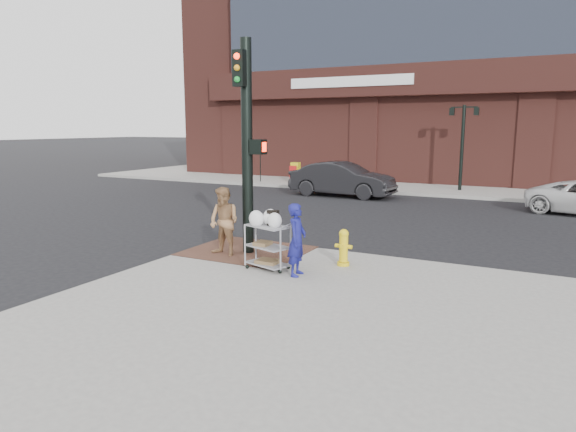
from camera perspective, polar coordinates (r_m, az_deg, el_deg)
The scene contains 13 objects.
ground at distance 11.65m, azimuth -4.38°, elevation -5.88°, with size 220.00×220.00×0.00m, color black.
brick_curb_ramp at distance 12.66m, azimuth -4.56°, elevation -3.87°, with size 2.80×2.40×0.01m, color #533227.
lamp_post at distance 25.82m, azimuth 18.83°, elevation 8.20°, with size 1.32×0.22×4.00m.
parking_sign at distance 28.51m, azimuth -3.10°, elevation 6.07°, with size 0.05×0.05×2.20m, color black.
traffic_signal_pole at distance 12.12m, azimuth -4.55°, elevation 8.31°, with size 0.61×0.51×5.00m.
woman_blue at distance 10.43m, azimuth 1.00°, elevation -2.66°, with size 0.54×0.36×1.49m, color navy.
pedestrian_tan at distance 12.14m, azimuth -7.11°, elevation -0.62°, with size 0.79×0.61×1.62m, color #9A6F48.
sedan_dark at distance 23.60m, azimuth 6.04°, elevation 4.09°, with size 1.67×4.78×1.57m, color black.
utility_cart at distance 10.95m, azimuth -2.27°, elevation -2.94°, with size 1.03×0.77×1.28m.
fire_hydrant at distance 11.31m, azimuth 6.19°, elevation -3.44°, with size 0.38×0.27×0.81m.
newsbox_red at distance 28.08m, azimuth 0.60°, elevation 4.69°, with size 0.38×0.34×0.90m, color #B01414.
newsbox_yellow at distance 28.21m, azimuth 0.84°, elevation 4.89°, with size 0.45×0.41×1.07m, color gold.
newsbox_blue at distance 26.65m, azimuth 4.72°, elevation 4.63°, with size 0.48×0.43×1.14m, color blue.
Camera 1 is at (5.93, -9.52, 3.17)m, focal length 32.00 mm.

